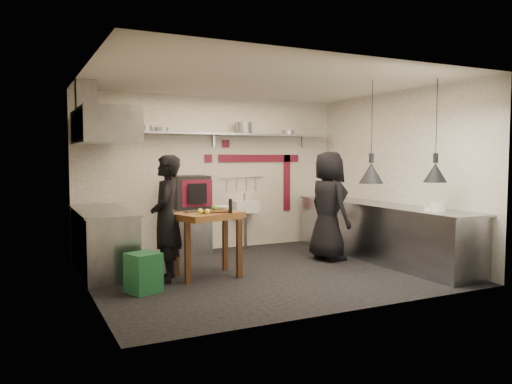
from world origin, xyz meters
name	(u,v)px	position (x,y,z in m)	size (l,w,h in m)	color
floor	(265,272)	(0.00, 0.00, 0.00)	(5.00, 5.00, 0.00)	black
ceiling	(265,81)	(0.00, 0.00, 2.80)	(5.00, 5.00, 0.00)	beige
wall_back	(213,174)	(0.00, 2.10, 1.40)	(5.00, 0.04, 2.80)	white
wall_front	(352,185)	(0.00, -2.10, 1.40)	(5.00, 0.04, 2.80)	white
wall_left	(86,181)	(-2.50, 0.00, 1.40)	(0.04, 4.20, 2.80)	white
wall_right	(397,175)	(2.50, 0.00, 1.40)	(0.04, 4.20, 2.80)	white
red_band_horiz	(260,158)	(0.95, 2.08, 1.68)	(1.70, 0.02, 0.14)	maroon
red_band_vert	(287,183)	(1.55, 2.08, 1.20)	(0.14, 0.02, 1.10)	maroon
red_tile_a	(226,144)	(0.25, 2.08, 1.95)	(0.14, 0.02, 0.14)	maroon
red_tile_b	(208,158)	(-0.10, 2.08, 1.68)	(0.14, 0.02, 0.14)	maroon
back_shelf	(217,134)	(0.00, 1.92, 2.12)	(4.60, 0.34, 0.04)	gray
shelf_bracket_left	(107,138)	(-1.90, 2.07, 2.02)	(0.04, 0.06, 0.24)	gray
shelf_bracket_mid	(214,140)	(0.00, 2.07, 2.02)	(0.04, 0.06, 0.24)	gray
shelf_bracket_right	(303,141)	(1.90, 2.07, 2.02)	(0.04, 0.06, 0.24)	gray
pan_far_left	(145,128)	(-1.30, 1.92, 2.19)	(0.25, 0.25, 0.09)	gray
pan_mid_left	(162,129)	(-1.01, 1.92, 2.18)	(0.23, 0.23, 0.07)	gray
stock_pot	(244,128)	(0.54, 1.92, 2.24)	(0.30, 0.30, 0.20)	gray
pan_right	(288,132)	(1.48, 1.92, 2.18)	(0.23, 0.23, 0.08)	gray
oven_stand	(192,231)	(-0.52, 1.79, 0.40)	(0.58, 0.53, 0.80)	gray
combi_oven	(190,192)	(-0.55, 1.79, 1.09)	(0.59, 0.55, 0.58)	black
oven_door	(197,193)	(-0.52, 1.52, 1.09)	(0.54, 0.03, 0.46)	maroon
oven_glass	(197,193)	(-0.53, 1.46, 1.09)	(0.32, 0.01, 0.34)	black
hand_sink	(244,207)	(0.55, 1.92, 0.78)	(0.46, 0.34, 0.22)	white
sink_tap	(244,197)	(0.55, 1.92, 0.96)	(0.03, 0.03, 0.14)	gray
sink_drain	(245,230)	(0.55, 1.88, 0.34)	(0.06, 0.06, 0.66)	gray
utensil_rail	(241,177)	(0.55, 2.06, 1.32)	(0.02, 0.02, 0.90)	gray
counter_right	(379,232)	(2.15, 0.00, 0.45)	(0.70, 3.80, 0.90)	gray
counter_right_top	(380,205)	(2.15, 0.00, 0.92)	(0.76, 3.90, 0.03)	gray
plate_stack	(438,207)	(2.12, -1.29, 1.00)	(0.23, 0.23, 0.13)	white
small_bowl_right	(431,209)	(2.10, -1.17, 0.96)	(0.18, 0.18, 0.05)	white
counter_left	(103,242)	(-2.15, 1.05, 0.45)	(0.70, 1.90, 0.90)	gray
counter_left_top	(103,211)	(-2.15, 1.05, 0.92)	(0.76, 2.00, 0.03)	gray
extractor_hood	(104,126)	(-2.10, 1.05, 2.15)	(0.78, 1.60, 0.50)	gray
hood_duct	(86,98)	(-2.35, 1.05, 2.55)	(0.28, 0.28, 0.50)	gray
green_bin	(143,273)	(-1.88, -0.33, 0.25)	(0.36, 0.36, 0.50)	#17522C
prep_table	(207,245)	(-0.87, 0.10, 0.46)	(0.92, 0.64, 0.92)	brown
cutting_board	(214,212)	(-0.77, 0.05, 0.93)	(0.38, 0.27, 0.03)	#472814
pepper_mill	(230,206)	(-0.60, -0.13, 1.02)	(0.05, 0.05, 0.20)	black
lemon_a	(200,211)	(-1.02, -0.04, 0.96)	(0.07, 0.07, 0.07)	#F3FF41
lemon_b	(207,211)	(-0.93, -0.10, 0.96)	(0.07, 0.07, 0.07)	#F3FF41
veg_ball	(215,208)	(-0.71, 0.19, 0.97)	(0.09, 0.09, 0.09)	#5E8F33
steel_tray	(191,212)	(-1.07, 0.17, 0.94)	(0.19, 0.13, 0.03)	gray
bowl	(224,208)	(-0.54, 0.25, 0.95)	(0.20, 0.20, 0.06)	white
heat_lamp_near	(372,132)	(1.30, -0.81, 2.06)	(0.35, 0.35, 1.48)	black
heat_lamp_far	(436,131)	(2.05, -1.29, 2.07)	(0.33, 0.33, 1.45)	black
chef_left	(166,218)	(-1.46, 0.11, 0.87)	(0.63, 0.42, 1.73)	black
chef_right	(329,206)	(1.36, 0.34, 0.90)	(0.88, 0.57, 1.80)	black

